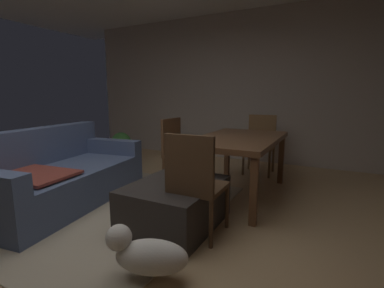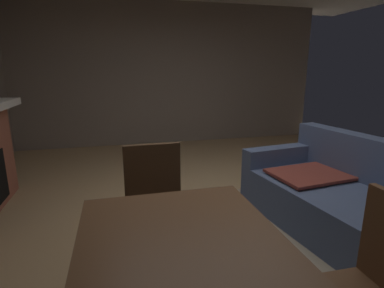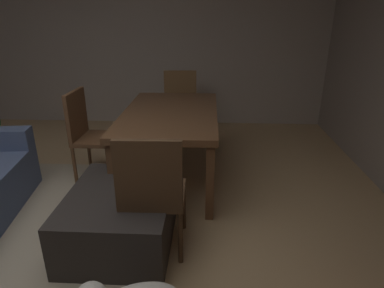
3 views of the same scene
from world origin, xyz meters
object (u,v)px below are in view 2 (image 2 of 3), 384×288
Objects in this scene: tv_remote at (196,222)px; small_dog at (150,202)px; dining_chair_west at (155,199)px; ottoman_coffee_table at (193,240)px; couch at (347,201)px; dining_chair_north at (377,286)px.

small_dog is at bearing -165.07° from tv_remote.
dining_chair_west is 1.62× the size of small_dog.
ottoman_coffee_table is 1.04× the size of dining_chair_west.
couch is 3.58× the size of small_dog.
couch is at bearing 90.29° from dining_chair_west.
couch is 1.88m from small_dog.
dining_chair_north is (1.19, 0.86, 0.00)m from dining_chair_west.
dining_chair_west reaches higher than couch.
dining_chair_north is (1.06, 0.59, 0.31)m from ottoman_coffee_table.
small_dog is at bearing -110.62° from couch.
ottoman_coffee_table is 1.26m from dining_chair_north.
ottoman_coffee_table is at bearing 16.83° from small_dog.
dining_chair_north reaches higher than small_dog.
ottoman_coffee_table is (0.14, -1.51, -0.09)m from couch.
dining_chair_north is at bearing 29.10° from ottoman_coffee_table.
dining_chair_west and dining_chair_north have the same top height.
couch is 1.52m from ottoman_coffee_table.
dining_chair_west is (-0.26, -0.25, 0.09)m from tv_remote.
ottoman_coffee_table is at bearing 64.22° from dining_chair_west.
tv_remote is at bearing -146.91° from dining_chair_north.
small_dog is at bearing -155.88° from dining_chair_north.
couch reaches higher than small_dog.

